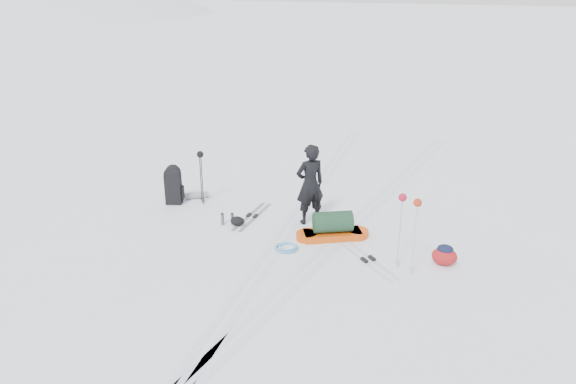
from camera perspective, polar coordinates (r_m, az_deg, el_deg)
name	(u,v)px	position (r m, az deg, el deg)	size (l,w,h in m)	color
ground	(283,237)	(12.10, -0.56, -4.58)	(200.00, 200.00, 0.00)	white
ski_tracks	(322,225)	(12.66, 3.46, -3.36)	(3.38, 17.97, 0.01)	silver
skier	(310,184)	(12.44, 2.25, 0.78)	(0.67, 0.44, 1.84)	black
pulk_sled	(333,228)	(11.99, 4.55, -3.68)	(1.60, 1.14, 0.60)	#CE490C
expedition_rucksack	(176,186)	(13.97, -11.28, 0.63)	(0.88, 0.89, 0.97)	black
ski_poles_black	(200,161)	(13.60, -8.88, 3.15)	(0.18, 0.17, 1.34)	black
ski_poles_silver	(409,209)	(10.46, 12.22, -1.68)	(0.45, 0.31, 1.53)	silver
touring_skis_grey	(252,216)	(13.08, -3.66, -2.48)	(0.27, 1.71, 0.06)	#93969B
touring_skis_white	(368,260)	(11.24, 8.13, -6.88)	(1.51, 1.44, 0.07)	silver
rope_coil	(287,247)	(11.60, -0.11, -5.62)	(0.64, 0.64, 0.06)	#4F88BF
small_daypack	(445,255)	(11.33, 15.62, -6.19)	(0.53, 0.43, 0.42)	maroon
thermos_pair	(227,219)	(12.69, -6.20, -2.74)	(0.27, 0.21, 0.29)	slate
stuff_sack	(237,221)	(12.65, -5.17, -2.95)	(0.36, 0.29, 0.21)	black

